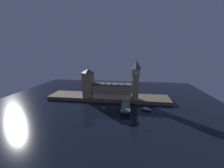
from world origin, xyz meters
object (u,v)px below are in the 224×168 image
at_px(car_northbound_lead, 124,102).
at_px(car_southbound_lead, 128,107).
at_px(clock_tower, 136,79).
at_px(boat_downstream, 146,110).
at_px(victoria_tower, 88,83).
at_px(pedestrian_mid_walk, 130,104).
at_px(car_northbound_trail, 124,107).
at_px(street_lamp_mid, 130,103).
at_px(street_lamp_near, 121,106).
at_px(pedestrian_near_rail, 121,109).

xyz_separation_m(car_northbound_lead, car_southbound_lead, (5.69, -21.10, 0.02)).
relative_size(clock_tower, boat_downstream, 3.87).
height_order(victoria_tower, car_northbound_lead, victoria_tower).
height_order(car_southbound_lead, boat_downstream, car_southbound_lead).
bearing_deg(pedestrian_mid_walk, clock_tower, 74.30).
distance_m(car_northbound_trail, street_lamp_mid, 14.55).
xyz_separation_m(pedestrian_mid_walk, street_lamp_mid, (0.40, -2.20, 3.71)).
distance_m(car_northbound_lead, boat_downstream, 36.09).
bearing_deg(street_lamp_near, street_lamp_mid, 50.39).
xyz_separation_m(victoria_tower, pedestrian_mid_walk, (74.92, -33.15, -23.85)).
distance_m(car_southbound_lead, street_lamp_mid, 9.96).
relative_size(pedestrian_near_rail, street_lamp_mid, 0.24).
bearing_deg(street_lamp_mid, pedestrian_mid_walk, 100.29).
bearing_deg(car_northbound_trail, pedestrian_near_rail, -119.48).
distance_m(victoria_tower, car_southbound_lead, 87.76).
relative_size(clock_tower, car_southbound_lead, 14.67).
bearing_deg(street_lamp_mid, street_lamp_near, -129.61).
xyz_separation_m(car_northbound_lead, street_lamp_near, (-3.25, -27.22, 3.78)).
relative_size(street_lamp_near, boat_downstream, 0.41).
xyz_separation_m(victoria_tower, car_northbound_trail, (66.39, -46.18, -23.95)).
height_order(victoria_tower, car_northbound_trail, victoria_tower).
relative_size(pedestrian_mid_walk, street_lamp_mid, 0.22).
distance_m(car_southbound_lead, boat_downstream, 29.32).
bearing_deg(victoria_tower, car_northbound_lead, -18.99).
distance_m(victoria_tower, pedestrian_mid_walk, 85.33).
height_order(clock_tower, pedestrian_mid_walk, clock_tower).
bearing_deg(boat_downstream, pedestrian_mid_walk, 174.10).
xyz_separation_m(victoria_tower, street_lamp_near, (63.14, -50.07, -20.22)).
bearing_deg(pedestrian_near_rail, car_northbound_trail, 60.52).
relative_size(car_southbound_lead, street_lamp_mid, 0.64).
height_order(car_northbound_trail, pedestrian_mid_walk, pedestrian_mid_walk).
height_order(pedestrian_mid_walk, street_lamp_near, street_lamp_near).
xyz_separation_m(car_northbound_lead, boat_downstream, (33.25, -12.85, -5.61)).
xyz_separation_m(car_southbound_lead, pedestrian_mid_walk, (2.85, 10.80, 0.12)).
distance_m(clock_tower, boat_downstream, 54.07).
xyz_separation_m(pedestrian_near_rail, pedestrian_mid_walk, (11.38, 18.07, -0.10)).
bearing_deg(victoria_tower, clock_tower, -2.54).
xyz_separation_m(pedestrian_near_rail, street_lamp_mid, (11.78, 15.86, 3.61)).
height_order(car_southbound_lead, street_lamp_near, street_lamp_near).
bearing_deg(street_lamp_near, pedestrian_mid_walk, 55.15).
bearing_deg(car_southbound_lead, pedestrian_near_rail, -139.61).
relative_size(car_northbound_lead, car_southbound_lead, 1.00).
bearing_deg(pedestrian_near_rail, boat_downstream, 23.25).
distance_m(clock_tower, victoria_tower, 83.98).
bearing_deg(car_northbound_lead, victoria_tower, 161.01).
xyz_separation_m(car_northbound_trail, car_southbound_lead, (5.69, 2.23, -0.03)).
xyz_separation_m(street_lamp_mid, boat_downstream, (24.32, -0.35, -9.46)).
height_order(clock_tower, car_northbound_trail, clock_tower).
distance_m(victoria_tower, street_lamp_mid, 85.61).
relative_size(street_lamp_near, street_lamp_mid, 0.98).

